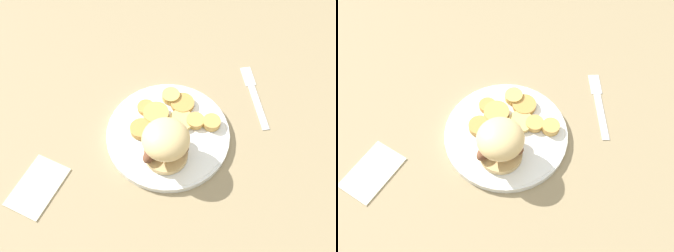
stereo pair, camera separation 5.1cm
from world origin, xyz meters
TOP-DOWN VIEW (x-y plane):
  - ground_plane at (0.00, 0.00)m, footprint 4.00×4.00m
  - dinner_plate at (0.00, 0.00)m, footprint 0.26×0.26m
  - sandwich at (0.05, 0.00)m, footprint 0.10×0.10m
  - potato_round_0 at (-0.04, -0.03)m, footprint 0.05×0.05m
  - potato_round_1 at (-0.09, -0.00)m, footprint 0.04×0.04m
  - potato_round_2 at (-0.00, -0.06)m, footprint 0.05×0.05m
  - potato_round_3 at (-0.06, -0.05)m, footprint 0.04×0.04m
  - potato_round_4 at (-0.03, 0.09)m, footprint 0.04×0.04m
  - potato_round_5 at (-0.03, 0.03)m, footprint 0.05×0.05m
  - potato_round_6 at (-0.03, 0.06)m, footprint 0.04×0.04m
  - potato_round_7 at (-0.07, 0.03)m, footprint 0.05×0.05m
  - fork at (-0.12, 0.19)m, footprint 0.18×0.06m
  - napkin at (0.13, -0.25)m, footprint 0.14×0.12m

SIDE VIEW (x-z plane):
  - ground_plane at x=0.00m, z-range 0.00..0.00m
  - fork at x=-0.12m, z-range 0.00..0.00m
  - napkin at x=0.13m, z-range 0.00..0.01m
  - dinner_plate at x=0.00m, z-range 0.00..0.02m
  - potato_round_5 at x=-0.03m, z-range 0.02..0.03m
  - potato_round_3 at x=-0.06m, z-range 0.02..0.03m
  - potato_round_7 at x=-0.07m, z-range 0.02..0.03m
  - potato_round_6 at x=-0.03m, z-range 0.02..0.03m
  - potato_round_2 at x=0.00m, z-range 0.02..0.03m
  - potato_round_1 at x=-0.09m, z-range 0.02..0.03m
  - potato_round_4 at x=-0.03m, z-range 0.02..0.03m
  - potato_round_0 at x=-0.04m, z-range 0.02..0.03m
  - sandwich at x=0.05m, z-range 0.02..0.11m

